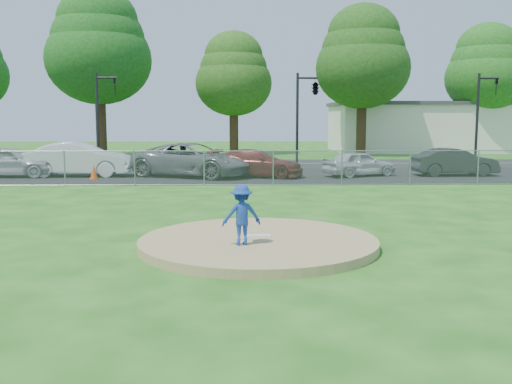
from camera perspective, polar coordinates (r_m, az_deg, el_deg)
The scene contains 22 objects.
ground at distance 22.84m, azimuth -0.50°, elevation 0.09°, with size 120.00×120.00×0.00m, color #1A5312.
pitchers_mound at distance 12.96m, azimuth 0.22°, elevation -5.09°, with size 5.40×5.40×0.20m, color #968152.
pitching_rubber at distance 13.14m, azimuth 0.20°, elevation -4.39°, with size 0.60×0.15×0.04m, color white.
chain_link_fence at distance 24.75m, azimuth -0.58°, elevation 2.40°, with size 40.00×0.06×1.50m, color gray.
parking_lot at distance 29.30m, azimuth -0.71°, elevation 1.71°, with size 50.00×8.00×0.01m, color black.
street at distance 36.77m, azimuth -0.86°, elevation 2.86°, with size 60.00×7.00×0.01m, color black.
commercial_building at distance 53.24m, azimuth 16.57°, elevation 6.28°, with size 16.40×9.40×4.30m.
tree_left at distance 45.25m, azimuth -15.48°, elevation 13.90°, with size 7.84×7.84×12.53m.
tree_center at distance 46.79m, azimuth -2.25°, elevation 11.75°, with size 6.16×6.16×9.84m.
tree_right at distance 45.87m, azimuth 10.64°, elevation 13.20°, with size 7.28×7.28×11.63m.
tree_far_right at distance 51.99m, azimuth 22.09°, elevation 11.44°, with size 6.72×6.72×10.74m.
traffic_signal_left at distance 35.66m, azimuth -15.20°, elevation 7.87°, with size 1.28×0.20×5.60m.
traffic_signal_center at distance 34.97m, azimuth 5.78°, elevation 10.15°, with size 1.42×2.48×5.60m.
traffic_signal_right at distance 37.61m, azimuth 21.61°, elevation 7.57°, with size 1.28×0.20×5.60m.
pitcher at distance 12.20m, azimuth -1.46°, elevation -2.30°, with size 0.84×0.48×1.30m, color navy.
traffic_cone at distance 28.09m, azimuth -15.92°, elevation 1.94°, with size 0.37×0.37×0.73m, color #F3490C.
parked_car_silver at distance 30.78m, azimuth -23.46°, elevation 2.83°, with size 1.83×4.55×1.55m, color #ABABB0.
parked_car_white at distance 29.93m, azimuth -17.23°, elevation 3.15°, with size 1.80×5.17×1.70m, color white.
parked_car_gray at distance 28.57m, azimuth -6.35°, elevation 3.21°, with size 2.77×6.01×1.67m, color slate.
parked_car_darkred at distance 28.29m, azimuth 0.05°, elevation 2.89°, with size 1.90×4.67×1.35m, color maroon.
parked_car_pearl at distance 29.11m, azimuth 10.28°, elevation 2.83°, with size 1.51×3.75×1.28m, color silver.
parked_car_charcoal at distance 30.65m, azimuth 19.24°, elevation 2.86°, with size 1.46×4.20×1.38m, color black.
Camera 1 is at (-0.37, -12.65, 2.90)m, focal length 40.00 mm.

